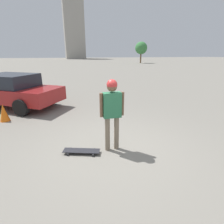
# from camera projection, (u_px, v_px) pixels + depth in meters

# --- Properties ---
(ground_plane) EXTENTS (220.00, 220.00, 0.00)m
(ground_plane) POSITION_uv_depth(u_px,v_px,m) (112.00, 149.00, 4.46)
(ground_plane) COLOR gray
(person) EXTENTS (0.59, 0.25, 1.77)m
(person) POSITION_uv_depth(u_px,v_px,m) (112.00, 107.00, 4.10)
(person) COLOR #7A6B56
(person) RESTS_ON ground_plane
(skateboard) EXTENTS (0.91, 0.51, 0.08)m
(skateboard) POSITION_uv_depth(u_px,v_px,m) (81.00, 151.00, 4.24)
(skateboard) COLOR #232328
(skateboard) RESTS_ON ground_plane
(car_parked_near) EXTENTS (4.88, 4.14, 1.47)m
(car_parked_near) POSITION_uv_depth(u_px,v_px,m) (10.00, 90.00, 7.83)
(car_parked_near) COLOR maroon
(car_parked_near) RESTS_ON ground_plane
(building_block_distant) EXTENTS (8.65, 12.45, 24.89)m
(building_block_distant) POSITION_uv_depth(u_px,v_px,m) (74.00, 31.00, 80.76)
(building_block_distant) COLOR #9E998E
(building_block_distant) RESTS_ON ground_plane
(tree_distant) EXTENTS (3.02, 3.02, 5.20)m
(tree_distant) POSITION_uv_depth(u_px,v_px,m) (141.00, 48.00, 44.09)
(tree_distant) COLOR brown
(tree_distant) RESTS_ON ground_plane
(traffic_cone) EXTENTS (0.33, 0.33, 0.62)m
(traffic_cone) POSITION_uv_depth(u_px,v_px,m) (4.00, 113.00, 6.22)
(traffic_cone) COLOR orange
(traffic_cone) RESTS_ON ground_plane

